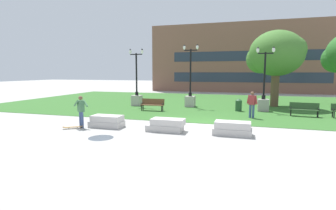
{
  "coord_description": "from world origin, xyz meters",
  "views": [
    {
      "loc": [
        2.47,
        -14.82,
        2.98
      ],
      "look_at": [
        -1.6,
        -1.4,
        1.2
      ],
      "focal_mm": 28.0,
      "sensor_mm": 36.0,
      "label": 1
    }
  ],
  "objects_px": {
    "concrete_block_center": "(107,121)",
    "lamp_post_right": "(137,94)",
    "concrete_block_right": "(232,129)",
    "lamp_post_left": "(263,98)",
    "person_skateboarder": "(81,110)",
    "skateboard": "(73,127)",
    "concrete_block_left": "(166,125)",
    "park_bench_near_right": "(153,104)",
    "person_bystander_near_lawn": "(252,103)",
    "trash_bin": "(239,105)",
    "park_bench_near_left": "(304,109)",
    "lamp_post_center": "(190,94)"
  },
  "relations": [
    {
      "from": "lamp_post_left",
      "to": "lamp_post_center",
      "type": "relative_size",
      "value": 0.92
    },
    {
      "from": "lamp_post_left",
      "to": "person_bystander_near_lawn",
      "type": "height_order",
      "value": "lamp_post_left"
    },
    {
      "from": "park_bench_near_right",
      "to": "lamp_post_left",
      "type": "distance_m",
      "value": 8.44
    },
    {
      "from": "concrete_block_left",
      "to": "trash_bin",
      "type": "distance_m",
      "value": 8.66
    },
    {
      "from": "lamp_post_right",
      "to": "person_bystander_near_lawn",
      "type": "xyz_separation_m",
      "value": [
        9.65,
        -3.68,
        -0.05
      ]
    },
    {
      "from": "concrete_block_center",
      "to": "concrete_block_left",
      "type": "relative_size",
      "value": 0.95
    },
    {
      "from": "lamp_post_center",
      "to": "trash_bin",
      "type": "xyz_separation_m",
      "value": [
        4.06,
        -1.44,
        -0.58
      ]
    },
    {
      "from": "park_bench_near_right",
      "to": "person_bystander_near_lawn",
      "type": "xyz_separation_m",
      "value": [
        7.25,
        -1.17,
        0.44
      ]
    },
    {
      "from": "concrete_block_left",
      "to": "skateboard",
      "type": "bearing_deg",
      "value": -169.72
    },
    {
      "from": "concrete_block_left",
      "to": "lamp_post_right",
      "type": "relative_size",
      "value": 0.38
    },
    {
      "from": "lamp_post_right",
      "to": "lamp_post_center",
      "type": "distance_m",
      "value": 4.72
    },
    {
      "from": "concrete_block_center",
      "to": "trash_bin",
      "type": "bearing_deg",
      "value": 50.32
    },
    {
      "from": "lamp_post_center",
      "to": "park_bench_near_left",
      "type": "bearing_deg",
      "value": -17.39
    },
    {
      "from": "person_skateboarder",
      "to": "skateboard",
      "type": "bearing_deg",
      "value": -120.42
    },
    {
      "from": "park_bench_near_right",
      "to": "lamp_post_right",
      "type": "bearing_deg",
      "value": 133.82
    },
    {
      "from": "concrete_block_center",
      "to": "person_bystander_near_lawn",
      "type": "xyz_separation_m",
      "value": [
        7.56,
        5.16,
        0.68
      ]
    },
    {
      "from": "lamp_post_left",
      "to": "skateboard",
      "type": "bearing_deg",
      "value": -136.4
    },
    {
      "from": "concrete_block_center",
      "to": "lamp_post_right",
      "type": "relative_size",
      "value": 0.36
    },
    {
      "from": "person_skateboarder",
      "to": "park_bench_near_left",
      "type": "bearing_deg",
      "value": 30.97
    },
    {
      "from": "park_bench_near_right",
      "to": "park_bench_near_left",
      "type": "bearing_deg",
      "value": 2.71
    },
    {
      "from": "concrete_block_right",
      "to": "lamp_post_left",
      "type": "height_order",
      "value": "lamp_post_left"
    },
    {
      "from": "concrete_block_center",
      "to": "concrete_block_right",
      "type": "height_order",
      "value": "same"
    },
    {
      "from": "person_skateboarder",
      "to": "park_bench_near_right",
      "type": "relative_size",
      "value": 0.94
    },
    {
      "from": "concrete_block_center",
      "to": "park_bench_near_left",
      "type": "xyz_separation_m",
      "value": [
        10.92,
        6.83,
        0.23
      ]
    },
    {
      "from": "concrete_block_center",
      "to": "lamp_post_right",
      "type": "height_order",
      "value": "lamp_post_right"
    },
    {
      "from": "skateboard",
      "to": "park_bench_near_left",
      "type": "bearing_deg",
      "value": 31.87
    },
    {
      "from": "park_bench_near_left",
      "to": "lamp_post_right",
      "type": "distance_m",
      "value": 13.18
    },
    {
      "from": "park_bench_near_right",
      "to": "lamp_post_right",
      "type": "relative_size",
      "value": 0.37
    },
    {
      "from": "concrete_block_right",
      "to": "lamp_post_left",
      "type": "xyz_separation_m",
      "value": [
        1.81,
        8.43,
        0.7
      ]
    },
    {
      "from": "concrete_block_right",
      "to": "lamp_post_left",
      "type": "bearing_deg",
      "value": 77.89
    },
    {
      "from": "concrete_block_right",
      "to": "skateboard",
      "type": "relative_size",
      "value": 1.9
    },
    {
      "from": "concrete_block_center",
      "to": "skateboard",
      "type": "relative_size",
      "value": 1.9
    },
    {
      "from": "concrete_block_right",
      "to": "park_bench_near_right",
      "type": "distance_m",
      "value": 8.85
    },
    {
      "from": "person_bystander_near_lawn",
      "to": "park_bench_near_left",
      "type": "bearing_deg",
      "value": 26.43
    },
    {
      "from": "park_bench_near_left",
      "to": "park_bench_near_right",
      "type": "xyz_separation_m",
      "value": [
        -10.62,
        -0.5,
        0.0
      ]
    },
    {
      "from": "lamp_post_center",
      "to": "person_bystander_near_lawn",
      "type": "xyz_separation_m",
      "value": [
        4.97,
        -4.29,
        -0.1
      ]
    },
    {
      "from": "skateboard",
      "to": "trash_bin",
      "type": "relative_size",
      "value": 0.99
    },
    {
      "from": "person_bystander_near_lawn",
      "to": "lamp_post_right",
      "type": "bearing_deg",
      "value": 159.15
    },
    {
      "from": "lamp_post_right",
      "to": "person_bystander_near_lawn",
      "type": "bearing_deg",
      "value": -20.85
    },
    {
      "from": "person_skateboarder",
      "to": "concrete_block_center",
      "type": "bearing_deg",
      "value": 20.88
    },
    {
      "from": "park_bench_near_right",
      "to": "trash_bin",
      "type": "xyz_separation_m",
      "value": [
        6.34,
        1.68,
        -0.04
      ]
    },
    {
      "from": "concrete_block_right",
      "to": "skateboard",
      "type": "height_order",
      "value": "concrete_block_right"
    },
    {
      "from": "trash_bin",
      "to": "lamp_post_left",
      "type": "bearing_deg",
      "value": 17.39
    },
    {
      "from": "concrete_block_left",
      "to": "person_skateboarder",
      "type": "bearing_deg",
      "value": -174.2
    },
    {
      "from": "lamp_post_center",
      "to": "park_bench_near_right",
      "type": "bearing_deg",
      "value": -126.17
    },
    {
      "from": "lamp_post_center",
      "to": "trash_bin",
      "type": "height_order",
      "value": "lamp_post_center"
    },
    {
      "from": "concrete_block_left",
      "to": "lamp_post_center",
      "type": "xyz_separation_m",
      "value": [
        -0.79,
        9.46,
        0.77
      ]
    },
    {
      "from": "person_skateboarder",
      "to": "lamp_post_left",
      "type": "bearing_deg",
      "value": 43.03
    },
    {
      "from": "park_bench_near_left",
      "to": "trash_bin",
      "type": "xyz_separation_m",
      "value": [
        -4.28,
        1.17,
        -0.04
      ]
    },
    {
      "from": "skateboard",
      "to": "park_bench_near_right",
      "type": "bearing_deg",
      "value": 75.91
    }
  ]
}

